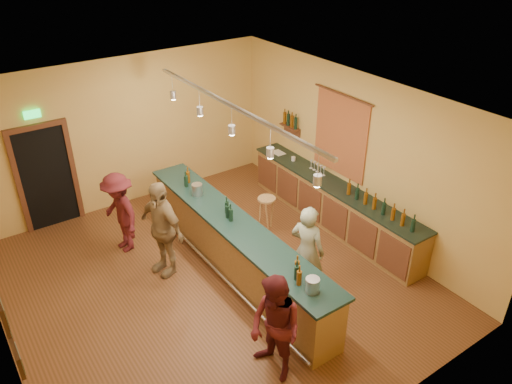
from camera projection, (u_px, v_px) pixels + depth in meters
floor at (212, 281)px, 8.75m from camera, size 7.00×7.00×0.00m
ceiling at (202, 108)px, 7.18m from camera, size 6.50×7.00×0.02m
wall_back at (124, 133)px, 10.47m from camera, size 6.50×0.02×3.20m
wall_front at (367, 338)px, 5.46m from camera, size 6.50×0.02×3.20m
wall_right at (355, 154)px, 9.58m from camera, size 0.02×7.00×3.20m
doorway at (46, 175)px, 9.84m from camera, size 1.15×0.09×2.48m
tapestry at (340, 136)px, 9.73m from camera, size 0.03×1.40×1.60m
bottle_shelf at (290, 122)px, 10.86m from camera, size 0.17×0.55×0.54m
back_counter at (333, 204)px, 10.11m from camera, size 0.60×4.55×1.27m
tasting_bar at (235, 244)px, 8.70m from camera, size 0.73×5.10×1.38m
pendant_track at (231, 115)px, 7.53m from camera, size 0.11×4.60×0.50m
bartender at (307, 250)px, 8.17m from camera, size 0.60×0.71×1.65m
customer_a at (275, 329)px, 6.65m from camera, size 0.68×0.84×1.64m
customer_b at (162, 228)px, 8.60m from camera, size 0.68×1.13×1.80m
customer_c at (120, 213)px, 9.23m from camera, size 0.70×1.09×1.60m
bar_stool at (267, 204)px, 9.89m from camera, size 0.36×0.36×0.74m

